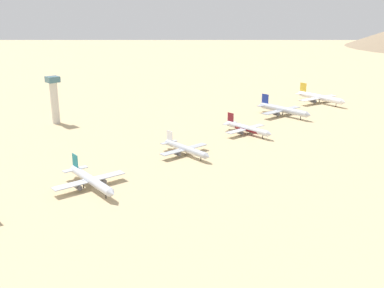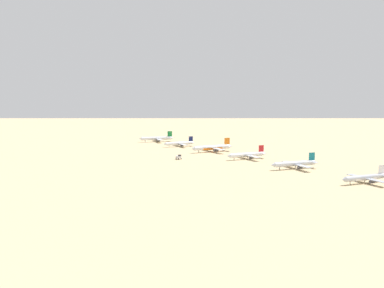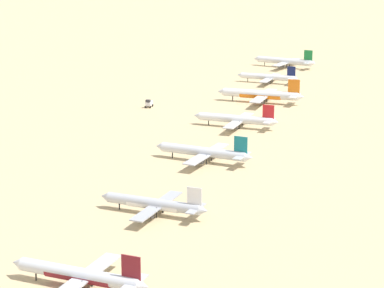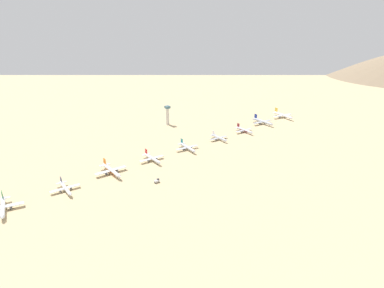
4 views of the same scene
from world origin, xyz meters
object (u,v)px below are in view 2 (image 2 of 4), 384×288
parked_jet_0 (157,138)px  parked_jet_5 (365,178)px  parked_jet_3 (247,155)px  parked_jet_4 (295,164)px  parked_jet_1 (180,143)px  parked_jet_2 (212,148)px  service_truck (179,157)px

parked_jet_0 → parked_jet_5: 267.12m
parked_jet_3 → parked_jet_4: (-6.94, 53.10, 0.07)m
parked_jet_1 → parked_jet_2: (-12.42, 50.45, 0.74)m
parked_jet_1 → parked_jet_3: 103.66m
parked_jet_1 → service_truck: 86.91m
parked_jet_5 → service_truck: size_ratio=6.19×
parked_jet_1 → service_truck: bearing=67.9°
parked_jet_3 → parked_jet_4: size_ratio=0.98×
parked_jet_2 → parked_jet_4: size_ratio=1.13×
parked_jet_5 → service_truck: (65.22, -130.67, -1.21)m
parked_jet_0 → parked_jet_3: 157.07m
parked_jet_1 → parked_jet_5: bearing=98.8°
parked_jet_3 → service_truck: bearing=-22.8°
parked_jet_2 → parked_jet_3: bearing=96.7°
service_truck → parked_jet_1: bearing=-112.1°
parked_jet_0 → parked_jet_3: (-24.77, 155.10, -0.32)m
parked_jet_3 → parked_jet_4: bearing=97.5°
parked_jet_4 → service_truck: 94.60m
parked_jet_2 → parked_jet_4: 105.46m
parked_jet_0 → parked_jet_4: (-31.72, 208.20, -0.25)m
parked_jet_0 → parked_jet_3: bearing=99.1°
parked_jet_1 → parked_jet_2: parked_jet_2 is taller
parked_jet_2 → service_truck: (45.14, 30.06, -2.02)m
parked_jet_0 → parked_jet_3: size_ratio=1.09×
service_truck → parked_jet_5: bearing=116.5°
parked_jet_1 → parked_jet_4: (-25.45, 155.10, 0.32)m
parked_jet_1 → parked_jet_2: 51.96m
parked_jet_0 → parked_jet_1: parked_jet_0 is taller
parked_jet_1 → parked_jet_2: size_ratio=0.81×
parked_jet_0 → parked_jet_4: 210.60m
parked_jet_5 → service_truck: bearing=-63.5°
parked_jet_3 → service_truck: (51.22, -21.49, -1.53)m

